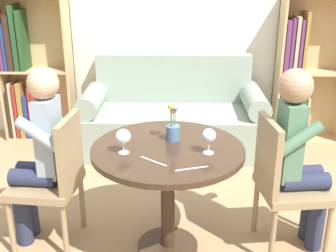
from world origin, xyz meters
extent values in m
plane|color=tan|center=(0.00, 0.00, 0.00)|extent=(16.00, 16.00, 0.00)
cube|color=silver|center=(0.00, 2.10, 1.35)|extent=(5.20, 0.05, 2.70)
cylinder|color=#382619|center=(0.00, 0.00, 0.72)|extent=(0.94, 0.94, 0.03)
cylinder|color=#382619|center=(0.00, 0.00, 0.37)|extent=(0.09, 0.09, 0.67)
cylinder|color=#382619|center=(0.00, 0.00, 0.01)|extent=(0.40, 0.40, 0.03)
cube|color=gray|center=(0.00, 1.62, 0.21)|extent=(1.82, 0.80, 0.42)
cube|color=gray|center=(0.00, 1.94, 0.67)|extent=(1.60, 0.16, 0.50)
cylinder|color=gray|center=(-0.80, 1.62, 0.53)|extent=(0.22, 0.72, 0.22)
cylinder|color=gray|center=(0.80, 1.62, 0.53)|extent=(0.22, 0.72, 0.22)
cube|color=tan|center=(-1.43, 2.04, 0.75)|extent=(0.73, 0.02, 1.50)
cube|color=tan|center=(-1.78, 1.91, 0.75)|extent=(0.02, 0.28, 1.50)
cube|color=tan|center=(-1.07, 1.91, 0.75)|extent=(0.02, 0.28, 1.50)
cube|color=tan|center=(-1.43, 1.91, 0.01)|extent=(0.68, 0.28, 0.02)
cube|color=tan|center=(-1.43, 1.91, 0.75)|extent=(0.68, 0.28, 0.02)
cube|color=#332319|center=(-1.74, 1.91, 0.28)|extent=(0.03, 0.23, 0.52)
cube|color=tan|center=(-1.71, 1.91, 0.32)|extent=(0.03, 0.23, 0.60)
cube|color=maroon|center=(-1.66, 1.91, 0.31)|extent=(0.03, 0.23, 0.58)
cube|color=olive|center=(-1.61, 1.91, 0.32)|extent=(0.05, 0.23, 0.61)
cube|color=navy|center=(-1.56, 1.91, 0.26)|extent=(0.05, 0.23, 0.47)
cube|color=maroon|center=(-1.51, 1.91, 0.30)|extent=(0.03, 0.23, 0.56)
cube|color=maroon|center=(-1.46, 1.91, 0.27)|extent=(0.05, 0.23, 0.49)
cube|color=#602D5B|center=(-1.74, 1.91, 1.00)|extent=(0.03, 0.23, 0.48)
cube|color=navy|center=(-1.70, 1.91, 1.00)|extent=(0.03, 0.23, 0.48)
cube|color=#332319|center=(-1.65, 1.91, 1.04)|extent=(0.05, 0.23, 0.56)
cube|color=#234723|center=(-1.59, 1.91, 1.09)|extent=(0.05, 0.23, 0.65)
cube|color=#234723|center=(-1.53, 1.91, 1.06)|extent=(0.04, 0.23, 0.60)
cube|color=tan|center=(1.43, 2.04, 0.75)|extent=(0.73, 0.02, 1.50)
cube|color=tan|center=(1.07, 1.91, 0.75)|extent=(0.02, 0.28, 1.50)
cube|color=tan|center=(1.43, 1.91, 0.01)|extent=(0.68, 0.28, 0.02)
cube|color=tan|center=(1.43, 1.91, 0.75)|extent=(0.68, 0.28, 0.02)
cube|color=maroon|center=(1.12, 1.91, 0.35)|extent=(0.03, 0.23, 0.65)
cube|color=#234723|center=(1.17, 1.91, 0.33)|extent=(0.05, 0.23, 0.61)
cube|color=#332319|center=(1.21, 1.91, 0.34)|extent=(0.03, 0.23, 0.65)
cube|color=#332319|center=(1.27, 1.91, 0.30)|extent=(0.05, 0.23, 0.56)
cube|color=maroon|center=(1.32, 1.91, 0.29)|extent=(0.03, 0.23, 0.54)
cube|color=#234723|center=(1.36, 1.91, 0.34)|extent=(0.04, 0.23, 0.63)
cube|color=tan|center=(1.40, 1.91, 0.26)|extent=(0.03, 0.23, 0.47)
cube|color=#602D5B|center=(1.12, 1.91, 1.02)|extent=(0.04, 0.23, 0.51)
cube|color=#602D5B|center=(1.17, 1.91, 1.02)|extent=(0.03, 0.23, 0.53)
cube|color=tan|center=(1.21, 1.91, 1.03)|extent=(0.03, 0.23, 0.55)
cube|color=#602D5B|center=(1.26, 1.91, 1.02)|extent=(0.03, 0.23, 0.52)
cube|color=olive|center=(1.30, 1.91, 1.06)|extent=(0.03, 0.23, 0.59)
cylinder|color=#937A56|center=(-0.97, 0.26, 0.20)|extent=(0.04, 0.04, 0.40)
cylinder|color=#937A56|center=(-1.00, -0.09, 0.20)|extent=(0.04, 0.04, 0.40)
cylinder|color=#937A56|center=(-0.62, 0.23, 0.20)|extent=(0.04, 0.04, 0.40)
cylinder|color=#937A56|center=(-0.65, -0.13, 0.20)|extent=(0.04, 0.04, 0.40)
cube|color=#937A56|center=(-0.81, 0.07, 0.42)|extent=(0.46, 0.46, 0.05)
cube|color=#937A56|center=(-0.62, 0.05, 0.68)|extent=(0.07, 0.38, 0.45)
cylinder|color=#937A56|center=(1.01, -0.09, 0.20)|extent=(0.04, 0.04, 0.40)
cylinder|color=#937A56|center=(0.96, 0.26, 0.20)|extent=(0.04, 0.04, 0.40)
cylinder|color=#937A56|center=(0.65, -0.14, 0.20)|extent=(0.04, 0.04, 0.40)
cylinder|color=#937A56|center=(0.61, 0.22, 0.20)|extent=(0.04, 0.04, 0.40)
cube|color=#937A56|center=(0.81, 0.06, 0.42)|extent=(0.47, 0.47, 0.05)
cube|color=#937A56|center=(0.62, 0.04, 0.68)|extent=(0.09, 0.38, 0.45)
cylinder|color=#282D47|center=(-0.96, 0.14, 0.23)|extent=(0.11, 0.11, 0.45)
cylinder|color=#282D47|center=(-0.97, 0.03, 0.23)|extent=(0.11, 0.11, 0.45)
cylinder|color=#282D47|center=(-0.85, 0.13, 0.50)|extent=(0.31, 0.14, 0.11)
cylinder|color=#282D47|center=(-0.86, 0.02, 0.50)|extent=(0.31, 0.14, 0.11)
cube|color=#93A3B2|center=(-0.75, 0.07, 0.76)|extent=(0.14, 0.21, 0.51)
cylinder|color=#93A3B2|center=(-0.74, 0.20, 0.83)|extent=(0.29, 0.09, 0.23)
cylinder|color=#93A3B2|center=(-0.76, -0.07, 0.83)|extent=(0.29, 0.09, 0.23)
sphere|color=tan|center=(-0.75, 0.07, 1.11)|extent=(0.19, 0.19, 0.19)
cylinder|color=#282D47|center=(0.97, 0.04, 0.23)|extent=(0.11, 0.11, 0.45)
cylinder|color=#282D47|center=(0.96, 0.15, 0.23)|extent=(0.11, 0.11, 0.45)
cylinder|color=#282D47|center=(0.86, 0.02, 0.50)|extent=(0.31, 0.15, 0.11)
cylinder|color=#282D47|center=(0.85, 0.13, 0.50)|extent=(0.31, 0.15, 0.11)
cube|color=#517A5B|center=(0.75, 0.06, 0.76)|extent=(0.14, 0.21, 0.50)
cylinder|color=#517A5B|center=(0.77, -0.07, 0.83)|extent=(0.29, 0.11, 0.23)
cylinder|color=#517A5B|center=(0.73, 0.20, 0.83)|extent=(0.29, 0.11, 0.23)
sphere|color=tan|center=(0.75, 0.06, 1.11)|extent=(0.21, 0.21, 0.21)
cylinder|color=white|center=(-0.26, -0.09, 0.74)|extent=(0.06, 0.06, 0.00)
cylinder|color=white|center=(-0.26, -0.09, 0.77)|extent=(0.01, 0.01, 0.06)
sphere|color=white|center=(-0.26, -0.09, 0.84)|extent=(0.09, 0.09, 0.09)
cylinder|color=white|center=(0.24, -0.08, 0.74)|extent=(0.06, 0.06, 0.00)
cylinder|color=white|center=(0.24, -0.08, 0.78)|extent=(0.01, 0.01, 0.08)
sphere|color=white|center=(0.24, -0.08, 0.85)|extent=(0.08, 0.08, 0.08)
sphere|color=maroon|center=(0.24, -0.08, 0.84)|extent=(0.06, 0.06, 0.06)
cylinder|color=slate|center=(0.03, 0.12, 0.78)|extent=(0.09, 0.09, 0.10)
cylinder|color=#4C7A42|center=(0.02, 0.12, 0.90)|extent=(0.00, 0.01, 0.13)
sphere|color=#D16684|center=(0.02, 0.12, 0.97)|extent=(0.04, 0.04, 0.04)
cylinder|color=#4C7A42|center=(0.03, 0.14, 0.88)|extent=(0.01, 0.01, 0.09)
sphere|color=#E07F4C|center=(0.03, 0.14, 0.92)|extent=(0.04, 0.04, 0.04)
cylinder|color=#4C7A42|center=(0.04, 0.13, 0.89)|extent=(0.01, 0.01, 0.11)
sphere|color=#9E70B2|center=(0.04, 0.13, 0.94)|extent=(0.04, 0.04, 0.04)
cylinder|color=#4C7A42|center=(0.02, 0.11, 0.90)|extent=(0.00, 0.01, 0.13)
sphere|color=#EACC4C|center=(0.02, 0.11, 0.96)|extent=(0.04, 0.04, 0.04)
cylinder|color=#4C7A42|center=(0.02, 0.09, 0.90)|extent=(0.00, 0.01, 0.13)
sphere|color=#EACC4C|center=(0.02, 0.09, 0.96)|extent=(0.04, 0.04, 0.04)
cube|color=silver|center=(0.14, -0.28, 0.74)|extent=(0.18, 0.07, 0.00)
cube|color=silver|center=(-0.08, -0.20, 0.74)|extent=(0.16, 0.12, 0.00)
camera|label=1|loc=(0.07, -2.34, 1.77)|focal=45.00mm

